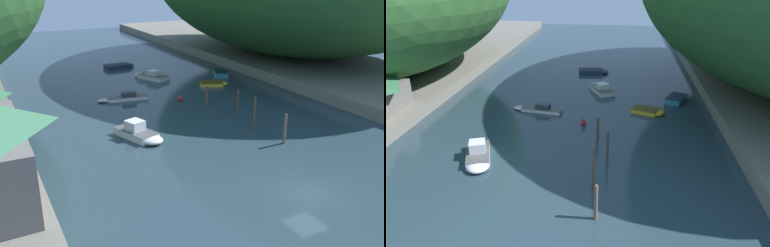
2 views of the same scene
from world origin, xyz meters
The scene contains 12 objects.
water_surface centered at (0.00, 30.00, 0.00)m, with size 130.00×130.00×0.00m, color #283D47.
boat_red_skiff centered at (1.54, 45.00, 0.31)m, with size 4.94×2.61×0.63m.
boat_mid_channel centered at (-4.00, 27.67, 0.29)m, with size 6.20×2.20×0.95m.
boat_small_dinghy centered at (-6.66, 15.09, 0.49)m, with size 3.63×5.82×1.60m.
boat_moored_right centered at (3.01, 36.17, 0.41)m, with size 4.25×5.84×1.29m.
boat_far_right_bank centered at (13.09, 33.44, 0.35)m, with size 3.39×4.51×0.71m.
boat_white_cruiser centered at (9.26, 28.62, 0.24)m, with size 4.20×3.23×0.49m.
mooring_post_nearest centered at (4.41, 8.07, 1.41)m, with size 0.28×0.28×2.80m.
mooring_post_second centered at (3.92, 12.03, 1.71)m, with size 0.21×0.21×3.41m.
mooring_post_middle centered at (4.85, 16.32, 1.49)m, with size 0.22×0.22×2.97m.
mooring_post_fourth centered at (3.66, 20.91, 1.22)m, with size 0.30×0.30×2.42m.
channel_buoy_near centered at (1.90, 24.08, 0.35)m, with size 0.60×0.60×0.90m.
Camera 2 is at (5.67, -13.19, 16.49)m, focal length 35.00 mm.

